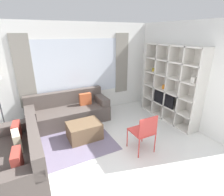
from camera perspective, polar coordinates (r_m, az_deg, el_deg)
ground_plane at (r=3.54m, az=6.01°, el=-22.47°), size 16.00×16.00×0.00m
wall_back at (r=5.32m, az=-10.81°, el=8.81°), size 5.83×0.11×2.70m
wall_right at (r=5.33m, az=19.59°, el=7.95°), size 0.07×4.04×2.70m
area_rug at (r=4.31m, az=-16.32°, el=-14.27°), size 2.33×1.61×0.01m
shelving_unit at (r=5.18m, az=18.69°, el=4.21°), size 0.38×1.93×2.12m
couch_main at (r=5.09m, az=-13.88°, el=-4.42°), size 2.19×0.85×0.85m
couch_side at (r=3.69m, az=-27.91°, el=-16.66°), size 0.85×1.82×0.85m
ottoman at (r=4.31m, az=-9.04°, el=-10.48°), size 0.77×0.57×0.41m
folding_chair at (r=3.73m, az=10.45°, el=-10.36°), size 0.44×0.46×0.86m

